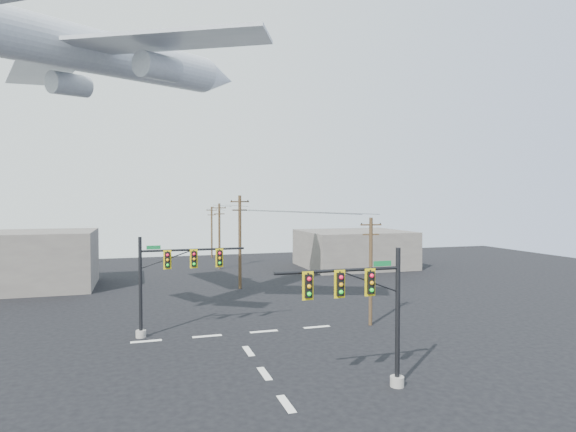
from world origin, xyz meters
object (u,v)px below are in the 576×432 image
object	(u,v)px
signal_mast_far	(168,279)
utility_pole_a	(371,269)
utility_pole_d	(212,231)
airliner	(114,57)
signal_mast_near	(369,311)
utility_pole_c	(219,235)
utility_pole_b	(240,240)

from	to	relation	value
signal_mast_far	utility_pole_a	world-z (taller)	utility_pole_a
signal_mast_far	utility_pole_d	bearing A→B (deg)	78.04
utility_pole_a	utility_pole_d	bearing A→B (deg)	105.32
utility_pole_a	airliner	size ratio (longest dim) A/B	0.34
utility_pole_d	airliner	bearing A→B (deg)	-89.50
signal_mast_near	utility_pole_d	bearing A→B (deg)	89.62
signal_mast_near	utility_pole_c	bearing A→B (deg)	90.60
utility_pole_a	utility_pole_c	bearing A→B (deg)	109.42
utility_pole_b	utility_pole_c	bearing A→B (deg)	87.86
utility_pole_c	utility_pole_d	size ratio (longest dim) A/B	1.08
utility_pole_b	utility_pole_c	distance (m)	14.77
utility_pole_d	airliner	distance (m)	45.08
utility_pole_d	airliner	world-z (taller)	airliner
signal_mast_near	airliner	bearing A→B (deg)	128.30
airliner	signal_mast_far	bearing A→B (deg)	-81.10
signal_mast_near	utility_pole_d	size ratio (longest dim) A/B	0.85
utility_pole_b	utility_pole_d	distance (m)	27.70
airliner	utility_pole_b	bearing A→B (deg)	6.05
airliner	signal_mast_near	bearing A→B (deg)	-93.64
signal_mast_far	utility_pole_b	world-z (taller)	utility_pole_b
utility_pole_b	airliner	bearing A→B (deg)	-133.41
utility_pole_d	signal_mast_near	bearing A→B (deg)	-72.61
utility_pole_b	airliner	xyz separation A→B (m)	(-11.59, -12.87, 14.34)
signal_mast_far	utility_pole_a	size ratio (longest dim) A/B	0.93
signal_mast_near	utility_pole_b	xyz separation A→B (m)	(-0.64, 28.36, 1.17)
utility_pole_c	airliner	bearing A→B (deg)	-99.88
utility_pole_c	utility_pole_d	world-z (taller)	utility_pole_c
signal_mast_near	utility_pole_c	world-z (taller)	utility_pole_c
utility_pole_c	utility_pole_b	bearing A→B (deg)	-77.53
signal_mast_near	utility_pole_b	size ratio (longest dim) A/B	0.71
utility_pole_b	utility_pole_d	bearing A→B (deg)	86.51
signal_mast_near	utility_pole_c	distance (m)	43.12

